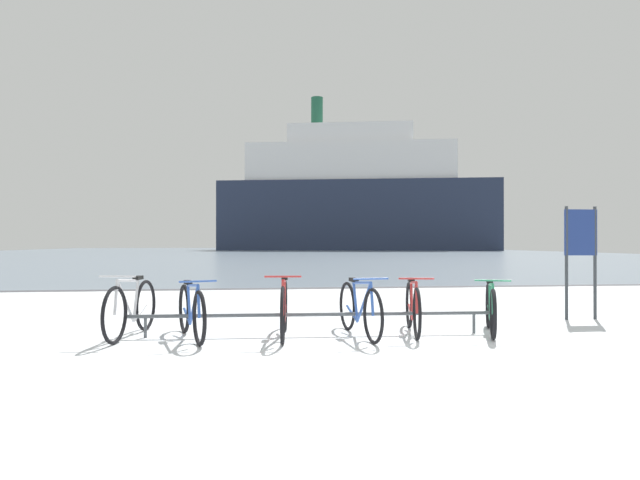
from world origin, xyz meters
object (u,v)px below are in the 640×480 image
object	(u,v)px
info_sign	(581,243)
ferry_ship	(355,199)
bicycle_0	(131,308)
bicycle_5	(491,308)
bicycle_1	(191,312)
bicycle_2	(284,308)
bicycle_4	(413,307)
bicycle_3	(359,309)

from	to	relation	value
info_sign	ferry_ship	xyz separation A→B (m)	(11.17, 78.01, 7.12)
bicycle_0	bicycle_5	world-z (taller)	bicycle_0
bicycle_0	bicycle_5	size ratio (longest dim) A/B	1.14
bicycle_1	bicycle_2	size ratio (longest dim) A/B	0.95
bicycle_1	bicycle_5	bearing A→B (deg)	-1.13
bicycle_0	bicycle_1	distance (m)	0.85
bicycle_5	ferry_ship	world-z (taller)	ferry_ship
bicycle_0	bicycle_2	size ratio (longest dim) A/B	1.00
bicycle_0	bicycle_5	bearing A→B (deg)	-3.86
bicycle_1	info_sign	size ratio (longest dim) A/B	0.90
info_sign	ferry_ship	bearing A→B (deg)	81.85
bicycle_5	bicycle_1	bearing A→B (deg)	178.87
bicycle_0	bicycle_4	world-z (taller)	bicycle_0
bicycle_2	bicycle_3	bearing A→B (deg)	-3.81
bicycle_0	bicycle_4	bearing A→B (deg)	-2.87
bicycle_3	bicycle_5	bearing A→B (deg)	0.34
bicycle_4	bicycle_3	bearing A→B (deg)	-169.23
bicycle_0	bicycle_1	size ratio (longest dim) A/B	1.06
bicycle_2	bicycle_4	distance (m)	1.78
bicycle_1	bicycle_4	size ratio (longest dim) A/B	1.01
bicycle_2	ferry_ship	bearing A→B (deg)	78.51
bicycle_1	ferry_ship	world-z (taller)	ferry_ship
bicycle_3	bicycle_5	size ratio (longest dim) A/B	1.15
bicycle_1	bicycle_2	bearing A→B (deg)	-1.14
bicycle_4	ferry_ship	world-z (taller)	ferry_ship
bicycle_1	bicycle_3	distance (m)	2.20
bicycle_2	bicycle_4	xyz separation A→B (m)	(1.78, 0.08, -0.02)
bicycle_2	bicycle_5	world-z (taller)	bicycle_2
bicycle_1	bicycle_4	world-z (taller)	bicycle_4
bicycle_3	ferry_ship	world-z (taller)	ferry_ship
bicycle_0	bicycle_4	xyz separation A→B (m)	(3.79, -0.19, -0.02)
bicycle_0	bicycle_4	distance (m)	3.80
bicycle_1	bicycle_2	world-z (taller)	bicycle_2
bicycle_2	bicycle_3	distance (m)	1.00
bicycle_0	bicycle_5	xyz separation A→B (m)	(4.85, -0.33, -0.03)
bicycle_2	bicycle_0	bearing A→B (deg)	172.30
bicycle_5	info_sign	world-z (taller)	info_sign
bicycle_4	bicycle_1	bearing A→B (deg)	-178.89
bicycle_4	info_sign	world-z (taller)	info_sign
bicycle_0	bicycle_2	distance (m)	2.03
bicycle_1	bicycle_3	bearing A→B (deg)	-2.35
bicycle_2	bicycle_5	distance (m)	2.84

